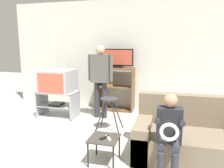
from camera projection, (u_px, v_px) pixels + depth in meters
wall_back at (136, 55)px, 5.20m from camera, size 6.40×0.06×2.60m
tv_stand at (58, 104)px, 4.79m from camera, size 0.84×0.48×0.55m
television_main at (58, 81)px, 4.69m from camera, size 0.66×0.66×0.48m
media_shelf at (116, 88)px, 5.20m from camera, size 0.86×0.38×1.02m
television_flat at (117, 59)px, 5.09m from camera, size 0.75×0.20×0.43m
folding_stool at (109, 105)px, 3.96m from camera, size 0.46×0.36×0.60m
snack_table at (104, 141)px, 2.87m from camera, size 0.38×0.38×0.35m
remote_control_black at (105, 138)px, 2.84m from camera, size 0.11×0.14×0.02m
remote_control_white at (108, 138)px, 2.83m from camera, size 0.11×0.14×0.02m
couch at (189, 138)px, 3.02m from camera, size 1.47×0.87×0.83m
person_standing_adult at (100, 75)px, 4.57m from camera, size 0.53×0.20×1.54m
person_seated_child at (169, 129)px, 2.56m from camera, size 0.33×0.43×0.99m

